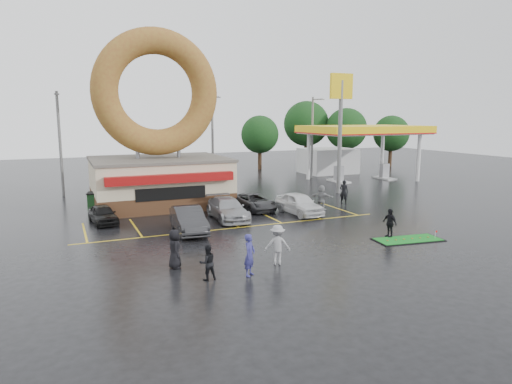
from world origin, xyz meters
name	(u,v)px	position (x,y,z in m)	size (l,w,h in m)	color
ground	(261,241)	(0.00, 0.00, 0.00)	(120.00, 120.00, 0.00)	black
donut_shop	(158,148)	(-3.00, 12.97, 4.46)	(10.20, 8.70, 13.50)	#472B19
gas_station	(347,145)	(20.00, 20.94, 3.70)	(12.30, 13.65, 5.90)	silver
shell_sign	(341,111)	(13.00, 12.00, 7.38)	(2.20, 0.36, 10.60)	slate
streetlight_left	(60,141)	(-10.00, 19.92, 4.78)	(0.40, 2.21, 9.00)	slate
streetlight_mid	(213,138)	(4.00, 20.92, 4.78)	(0.40, 2.21, 9.00)	slate
streetlight_right	(313,135)	(16.00, 21.92, 4.78)	(0.40, 2.21, 9.00)	slate
tree_far_a	(346,129)	(26.00, 30.00, 5.18)	(5.60, 5.60, 8.00)	#332114
tree_far_b	(391,134)	(32.00, 28.00, 4.53)	(4.90, 4.90, 7.00)	#332114
tree_far_c	(306,124)	(22.00, 34.00, 5.84)	(6.30, 6.30, 9.00)	#332114
tree_far_d	(260,135)	(14.00, 32.00, 4.53)	(4.90, 4.90, 7.00)	#332114
car_black	(103,214)	(-7.75, 7.93, 0.61)	(1.44, 3.57, 1.22)	black
car_dgrey	(189,220)	(-3.23, 3.50, 0.77)	(1.62, 4.65, 1.53)	#29292B
car_silver	(228,209)	(0.11, 5.88, 0.72)	(2.02, 4.96, 1.44)	#98999C
car_grey	(254,202)	(2.97, 8.00, 0.62)	(2.05, 4.44, 1.23)	#2D2D30
car_white	(299,204)	(5.36, 5.42, 0.76)	(1.80, 4.48, 1.53)	silver
person_blue	(250,255)	(-2.74, -4.91, 0.94)	(0.68, 0.45, 1.87)	navy
person_blackjkt	(207,263)	(-4.60, -4.69, 0.76)	(0.74, 0.58, 1.53)	black
person_hoodie	(277,245)	(-0.95, -4.01, 0.95)	(1.23, 0.70, 1.90)	gray
person_bystander	(175,249)	(-5.52, -2.63, 0.91)	(0.89, 0.58, 1.82)	black
person_cameraman	(390,223)	(7.09, -2.21, 0.84)	(0.99, 0.41, 1.69)	black
person_walker_near	(322,197)	(7.65, 6.15, 0.93)	(1.72, 0.55, 1.85)	gray
person_walker_far	(344,192)	(10.52, 7.47, 0.95)	(0.69, 0.45, 1.89)	black
dumpster	(101,202)	(-7.50, 12.28, 0.65)	(1.80, 1.20, 1.30)	#173C1A
putting_green	(408,240)	(7.69, -3.12, 0.03)	(4.05, 2.14, 0.49)	black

